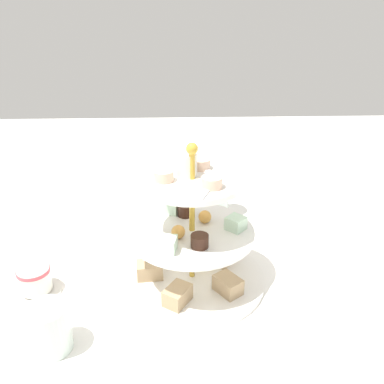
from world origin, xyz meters
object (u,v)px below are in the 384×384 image
object	(u,v)px
tiered_serving_stand	(192,243)
water_glass_tall_right	(215,189)
teacup_with_saucer	(35,281)
butter_knife_left	(363,283)
butter_knife_right	(86,226)
water_glass_short_left	(49,329)

from	to	relation	value
tiered_serving_stand	water_glass_tall_right	size ratio (longest dim) A/B	1.96
tiered_serving_stand	teacup_with_saucer	distance (m)	0.29
teacup_with_saucer	butter_knife_left	size ratio (longest dim) A/B	0.53
water_glass_tall_right	butter_knife_right	xyz separation A→B (m)	(-0.05, 0.31, -0.07)
water_glass_tall_right	butter_knife_right	distance (m)	0.32
tiered_serving_stand	teacup_with_saucer	bearing A→B (deg)	95.02
water_glass_tall_right	water_glass_short_left	bearing A→B (deg)	145.99
water_glass_tall_right	teacup_with_saucer	size ratio (longest dim) A/B	1.55
butter_knife_left	tiered_serving_stand	bearing A→B (deg)	85.65
water_glass_tall_right	butter_knife_left	xyz separation A→B (m)	(-0.29, -0.26, -0.07)
tiered_serving_stand	butter_knife_right	world-z (taller)	tiered_serving_stand
teacup_with_saucer	tiered_serving_stand	bearing A→B (deg)	-84.98
tiered_serving_stand	butter_knife_left	distance (m)	0.33
water_glass_tall_right	butter_knife_left	bearing A→B (deg)	-138.35
tiered_serving_stand	butter_knife_right	distance (m)	0.33
water_glass_short_left	teacup_with_saucer	world-z (taller)	water_glass_short_left
butter_knife_left	water_glass_short_left	bearing A→B (deg)	104.05
tiered_serving_stand	water_glass_tall_right	bearing A→B (deg)	-13.98
water_glass_tall_right	butter_knife_right	size ratio (longest dim) A/B	0.82
water_glass_short_left	teacup_with_saucer	xyz separation A→B (m)	(0.13, 0.06, -0.01)
teacup_with_saucer	butter_knife_left	bearing A→B (deg)	-89.91
tiered_serving_stand	teacup_with_saucer	size ratio (longest dim) A/B	3.04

